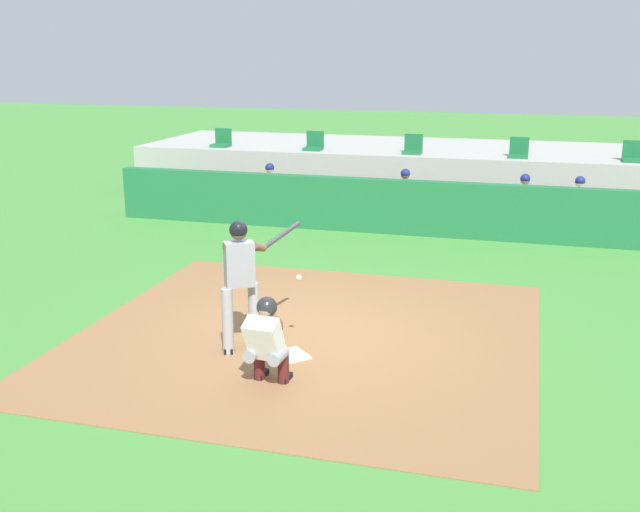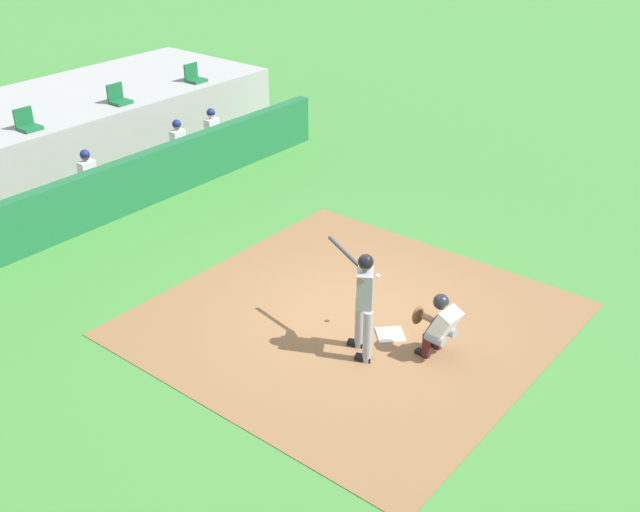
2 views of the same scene
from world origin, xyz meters
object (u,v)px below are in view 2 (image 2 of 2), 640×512
Objects in this scene: dugout_player_3 at (216,133)px; dugout_player_1 at (92,178)px; stadium_seat_3 at (118,98)px; batter_at_plate at (364,298)px; dugout_player_2 at (182,145)px; stadium_seat_4 at (194,77)px; home_plate at (390,335)px; catcher_crouched at (438,323)px; stadium_seat_2 at (27,123)px.

dugout_player_1 is at bearing 180.00° from dugout_player_3.
batter_at_plate is at bearing -108.03° from stadium_seat_3.
dugout_player_2 is 1.00× the size of dugout_player_3.
dugout_player_3 is 2.60m from stadium_seat_3.
dugout_player_2 is 3.25m from stadium_seat_4.
home_plate is at bearing -115.96° from dugout_player_3.
batter_at_plate is 1.39× the size of dugout_player_1.
dugout_player_1 is (0.14, 9.02, 0.06)m from catcher_crouched.
dugout_player_1 is 3.31m from stadium_seat_3.
dugout_player_2 is (2.81, 9.02, 0.06)m from catcher_crouched.
dugout_player_2 is (2.67, 0.00, 0.00)m from dugout_player_1.
batter_at_plate reaches higher than dugout_player_2.
stadium_seat_4 is at bearing 64.83° from catcher_crouched.
dugout_player_3 is at bearing -121.27° from stadium_seat_4.
catcher_crouched is at bearing -103.21° from stadium_seat_3.
dugout_player_3 is at bearing -27.17° from stadium_seat_2.
stadium_seat_2 is at bearing 152.83° from dugout_player_3.
dugout_player_2 is at bearing 180.00° from dugout_player_3.
dugout_player_2 is (3.50, 8.06, -0.36)m from batter_at_plate.
stadium_seat_3 is at bearing 123.85° from dugout_player_3.
catcher_crouched is at bearing -107.28° from dugout_player_2.
home_plate is 10.61m from stadium_seat_3.
batter_at_plate is at bearing -93.89° from stadium_seat_2.
stadium_seat_2 is 2.60m from stadium_seat_3.
stadium_seat_3 is (-0.21, 2.03, 0.86)m from dugout_player_2.
dugout_player_3 is 2.71× the size of stadium_seat_3.
stadium_seat_2 is 1.00× the size of stadium_seat_3.
batter_at_plate reaches higher than catcher_crouched.
stadium_seat_4 is (2.60, 0.00, 0.00)m from stadium_seat_3.
home_plate is at bearing -104.33° from stadium_seat_3.
dugout_player_3 is (3.96, 8.14, 0.65)m from home_plate.
stadium_seat_3 reaches higher than dugout_player_2.
dugout_player_2 is at bearing -35.89° from stadium_seat_2.
dugout_player_2 is 2.71× the size of stadium_seat_2.
stadium_seat_2 reaches higher than home_plate.
dugout_player_1 is 5.52m from stadium_seat_4.
batter_at_plate is 8.80m from dugout_player_2.
home_plate is at bearing 90.40° from catcher_crouched.
batter_at_plate is at bearing -120.24° from stadium_seat_4.
stadium_seat_3 is (2.46, 2.03, 0.86)m from dugout_player_1.
dugout_player_1 and dugout_player_3 have the same top height.
stadium_seat_3 reaches higher than dugout_player_1.
stadium_seat_2 is at bearing 86.11° from batter_at_plate.
stadium_seat_2 reaches higher than dugout_player_3.
catcher_crouched is at bearing -113.70° from dugout_player_3.
catcher_crouched is (0.01, -0.87, 0.59)m from home_plate.
batter_at_plate is 8.11m from dugout_player_1.
dugout_player_1 is 2.67m from dugout_player_2.
dugout_player_2 is 2.22m from stadium_seat_3.
stadium_seat_2 is (-2.81, 2.03, 0.86)m from dugout_player_2.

